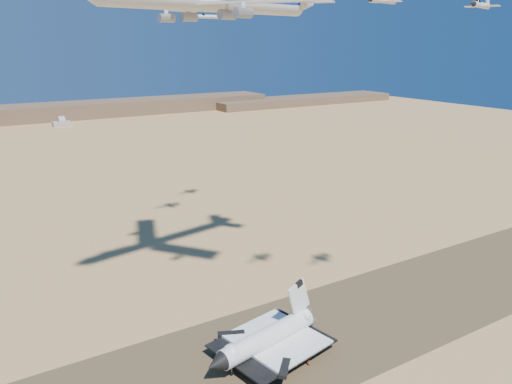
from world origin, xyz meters
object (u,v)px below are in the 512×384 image
crew_b (308,362)px  chase_jet_d (237,0)px  carrier_747 (205,0)px  chase_jet_a (382,0)px  chase_jet_b (481,5)px  crew_a (294,358)px  chase_jet_c (209,17)px  shuttle (267,340)px  crew_c (302,362)px

crew_b → chase_jet_d: size_ratio=0.12×
carrier_747 → chase_jet_a: size_ratio=6.05×
chase_jet_b → chase_jet_d: bearing=74.3°
carrier_747 → chase_jet_a: 50.67m
carrier_747 → crew_a: carrier_747 is taller
chase_jet_a → chase_jet_c: (-5.97, 88.91, -0.47)m
chase_jet_c → chase_jet_d: size_ratio=1.09×
shuttle → crew_a: bearing=-58.8°
chase_jet_b → chase_jet_c: size_ratio=0.93×
chase_jet_d → crew_c: bearing=-125.2°
chase_jet_a → crew_c: bearing=172.2°
shuttle → carrier_747: size_ratio=0.48×
crew_b → chase_jet_c: size_ratio=0.11×
crew_a → chase_jet_d: bearing=-42.9°
chase_jet_c → chase_jet_b: bearing=-79.3°
carrier_747 → chase_jet_c: carrier_747 is taller
shuttle → crew_c: size_ratio=22.59×
crew_c → chase_jet_d: 154.49m
shuttle → crew_b: bearing=-63.2°
shuttle → carrier_747: bearing=80.0°
chase_jet_c → chase_jet_d: bearing=29.8°
crew_b → chase_jet_d: bearing=-61.2°
crew_a → crew_b: crew_b is taller
chase_jet_c → chase_jet_d: chase_jet_d is taller
chase_jet_c → crew_b: bearing=-104.8°
chase_jet_d → carrier_747: bearing=-140.9°
carrier_747 → crew_c: size_ratio=47.20×
chase_jet_a → chase_jet_b: chase_jet_a is taller
crew_a → chase_jet_b: (46.84, -13.74, 97.27)m
crew_a → chase_jet_c: 133.48m
crew_b → chase_jet_a: chase_jet_a is taller
crew_b → chase_jet_c: chase_jet_c is taller
shuttle → carrier_747: 101.12m
chase_jet_d → chase_jet_b: bearing=-101.4°
crew_b → crew_a: bearing=-12.2°
chase_jet_b → crew_a: bearing=144.5°
crew_c → crew_b: bearing=168.6°
shuttle → chase_jet_a: 99.07m
crew_b → chase_jet_d: chase_jet_d is taller
chase_jet_a → chase_jet_d: chase_jet_d is taller
chase_jet_a → chase_jet_d: 104.29m
carrier_747 → crew_c: 108.73m
chase_jet_a → chase_jet_d: bearing=68.3°
crew_c → chase_jet_a: chase_jet_a is taller
chase_jet_b → chase_jet_d: size_ratio=1.01×
crew_b → chase_jet_c: (16.97, 92.51, 97.94)m
chase_jet_a → chase_jet_d: size_ratio=0.95×
crew_c → chase_jet_d: bearing=-84.5°
chase_jet_b → crew_b: bearing=148.4°
shuttle → chase_jet_a: bearing=-23.0°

